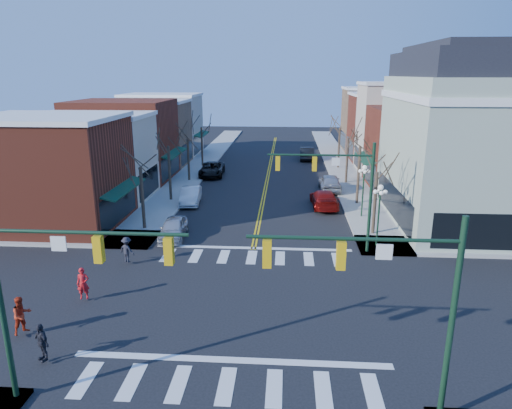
% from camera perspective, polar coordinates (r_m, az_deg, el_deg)
% --- Properties ---
extents(ground, '(160.00, 160.00, 0.00)m').
position_cam_1_polar(ground, '(23.53, -1.74, -12.45)').
color(ground, black).
rests_on(ground, ground).
extents(sidewalk_left, '(3.50, 70.00, 0.15)m').
position_cam_1_polar(sidewalk_left, '(43.45, -10.69, 0.91)').
color(sidewalk_left, '#9E9B93').
rests_on(sidewalk_left, ground).
extents(sidewalk_right, '(3.50, 70.00, 0.15)m').
position_cam_1_polar(sidewalk_right, '(42.60, 12.74, 0.49)').
color(sidewalk_right, '#9E9B93').
rests_on(sidewalk_right, ground).
extents(bldg_left_brick_a, '(10.00, 8.50, 8.00)m').
position_cam_1_polar(bldg_left_brick_a, '(37.51, -24.22, 3.53)').
color(bldg_left_brick_a, maroon).
rests_on(bldg_left_brick_a, ground).
extents(bldg_left_stucco_a, '(10.00, 7.00, 7.50)m').
position_cam_1_polar(bldg_left_stucco_a, '(44.40, -19.60, 5.44)').
color(bldg_left_stucco_a, beige).
rests_on(bldg_left_stucco_a, ground).
extents(bldg_left_brick_b, '(10.00, 9.00, 8.50)m').
position_cam_1_polar(bldg_left_brick_b, '(51.67, -16.20, 7.68)').
color(bldg_left_brick_b, maroon).
rests_on(bldg_left_brick_b, ground).
extents(bldg_left_tan, '(10.00, 7.50, 7.80)m').
position_cam_1_polar(bldg_left_tan, '(59.46, -13.50, 8.55)').
color(bldg_left_tan, '#947151').
rests_on(bldg_left_tan, ground).
extents(bldg_left_stucco_b, '(10.00, 8.00, 8.20)m').
position_cam_1_polar(bldg_left_stucco_b, '(66.83, -11.55, 9.63)').
color(bldg_left_stucco_b, beige).
rests_on(bldg_left_stucco_b, ground).
extents(bldg_right_brick_a, '(10.00, 8.50, 8.00)m').
position_cam_1_polar(bldg_right_brick_a, '(48.76, 19.95, 6.59)').
color(bldg_right_brick_a, maroon).
rests_on(bldg_right_brick_a, ground).
extents(bldg_right_stucco, '(10.00, 7.00, 10.00)m').
position_cam_1_polar(bldg_right_stucco, '(56.05, 17.93, 8.92)').
color(bldg_right_stucco, beige).
rests_on(bldg_right_stucco, ground).
extents(bldg_right_brick_b, '(10.00, 8.00, 8.50)m').
position_cam_1_polar(bldg_right_brick_b, '(63.40, 16.29, 9.12)').
color(bldg_right_brick_b, maroon).
rests_on(bldg_right_brick_b, ground).
extents(bldg_right_tan, '(10.00, 8.00, 9.00)m').
position_cam_1_polar(bldg_right_tan, '(71.17, 14.98, 10.11)').
color(bldg_right_tan, '#947151').
rests_on(bldg_right_tan, ground).
extents(victorian_corner, '(12.25, 14.25, 13.30)m').
position_cam_1_polar(victorian_corner, '(38.19, 26.27, 7.55)').
color(victorian_corner, '#9DAC95').
rests_on(victorian_corner, ground).
extents(traffic_mast_near_left, '(6.60, 0.28, 7.20)m').
position_cam_1_polar(traffic_mast_near_left, '(16.57, -24.27, -8.63)').
color(traffic_mast_near_left, '#14331E').
rests_on(traffic_mast_near_left, ground).
extents(traffic_mast_near_right, '(6.60, 0.28, 7.20)m').
position_cam_1_polar(traffic_mast_near_right, '(15.10, 16.96, -10.29)').
color(traffic_mast_near_right, '#14331E').
rests_on(traffic_mast_near_right, ground).
extents(traffic_mast_far_right, '(6.60, 0.28, 7.20)m').
position_cam_1_polar(traffic_mast_far_right, '(28.93, 10.65, 2.76)').
color(traffic_mast_far_right, '#14331E').
rests_on(traffic_mast_far_right, ground).
extents(lamppost_corner, '(0.36, 0.36, 4.33)m').
position_cam_1_polar(lamppost_corner, '(30.83, 15.16, -0.06)').
color(lamppost_corner, '#14331E').
rests_on(lamppost_corner, ground).
extents(lamppost_midblock, '(0.36, 0.36, 4.33)m').
position_cam_1_polar(lamppost_midblock, '(37.03, 13.30, 2.73)').
color(lamppost_midblock, '#14331E').
rests_on(lamppost_midblock, ground).
extents(tree_left_a, '(0.24, 0.24, 4.76)m').
position_cam_1_polar(tree_left_a, '(34.43, -14.00, 0.69)').
color(tree_left_a, '#382B21').
rests_on(tree_left_a, ground).
extents(tree_left_b, '(0.24, 0.24, 5.04)m').
position_cam_1_polar(tree_left_b, '(41.86, -10.74, 3.78)').
color(tree_left_b, '#382B21').
rests_on(tree_left_b, ground).
extents(tree_left_c, '(0.24, 0.24, 4.55)m').
position_cam_1_polar(tree_left_c, '(49.53, -8.44, 5.48)').
color(tree_left_c, '#382B21').
rests_on(tree_left_c, ground).
extents(tree_left_d, '(0.24, 0.24, 4.90)m').
position_cam_1_polar(tree_left_d, '(57.23, -6.77, 7.14)').
color(tree_left_d, '#382B21').
rests_on(tree_left_d, ground).
extents(tree_right_a, '(0.24, 0.24, 4.62)m').
position_cam_1_polar(tree_right_a, '(33.41, 14.62, 0.05)').
color(tree_right_a, '#382B21').
rests_on(tree_right_a, ground).
extents(tree_right_b, '(0.24, 0.24, 5.18)m').
position_cam_1_polar(tree_right_b, '(40.99, 12.68, 3.51)').
color(tree_right_b, '#382B21').
rests_on(tree_right_b, ground).
extents(tree_right_c, '(0.24, 0.24, 4.83)m').
position_cam_1_polar(tree_right_c, '(48.79, 11.31, 5.35)').
color(tree_right_c, '#382B21').
rests_on(tree_right_c, ground).
extents(tree_right_d, '(0.24, 0.24, 4.97)m').
position_cam_1_polar(tree_right_d, '(56.61, 10.32, 6.93)').
color(tree_right_d, '#382B21').
rests_on(tree_right_d, ground).
extents(car_left_near, '(1.90, 4.25, 1.42)m').
position_cam_1_polar(car_left_near, '(32.74, -10.30, -2.94)').
color(car_left_near, '#B7B7BC').
rests_on(car_left_near, ground).
extents(car_left_mid, '(2.03, 4.68, 1.50)m').
position_cam_1_polar(car_left_mid, '(41.07, -8.18, 1.12)').
color(car_left_mid, silver).
rests_on(car_left_mid, ground).
extents(car_left_far, '(2.81, 5.66, 1.54)m').
position_cam_1_polar(car_left_far, '(52.01, -5.54, 4.40)').
color(car_left_far, black).
rests_on(car_left_far, ground).
extents(car_right_near, '(2.40, 5.31, 1.51)m').
position_cam_1_polar(car_right_near, '(40.04, 8.51, 0.72)').
color(car_right_near, maroon).
rests_on(car_right_near, ground).
extents(car_right_mid, '(2.08, 4.99, 1.69)m').
position_cam_1_polar(car_right_mid, '(45.73, 9.21, 2.74)').
color(car_right_mid, '#A5A5A9').
rests_on(car_right_mid, ground).
extents(car_right_far, '(1.94, 5.24, 1.71)m').
position_cam_1_polar(car_right_far, '(62.34, 6.37, 6.40)').
color(car_right_far, black).
rests_on(car_right_far, ground).
extents(pedestrian_red_a, '(0.68, 0.52, 1.67)m').
position_cam_1_polar(pedestrian_red_a, '(25.03, -20.81, -9.22)').
color(pedestrian_red_a, red).
rests_on(pedestrian_red_a, sidewalk_left).
extents(pedestrian_red_b, '(1.01, 1.06, 1.73)m').
position_cam_1_polar(pedestrian_red_b, '(23.03, -27.23, -12.20)').
color(pedestrian_red_b, '#B32A13').
rests_on(pedestrian_red_b, sidewalk_left).
extents(pedestrian_dark_a, '(1.00, 0.86, 1.61)m').
position_cam_1_polar(pedestrian_dark_a, '(20.77, -25.22, -15.28)').
color(pedestrian_dark_a, black).
rests_on(pedestrian_dark_a, sidewalk_left).
extents(pedestrian_dark_b, '(1.18, 0.94, 1.60)m').
position_cam_1_polar(pedestrian_dark_b, '(28.85, -15.84, -5.46)').
color(pedestrian_dark_b, '#212129').
rests_on(pedestrian_dark_b, sidewalk_left).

